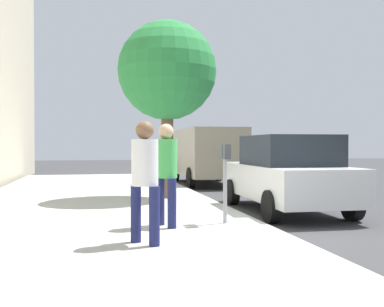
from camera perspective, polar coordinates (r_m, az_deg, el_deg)
ground_plane at (r=8.66m, az=8.22°, el=-9.24°), size 80.00×80.00×0.00m
sidewalk_slab at (r=8.11m, az=-12.34°, el=-9.42°), size 28.00×6.00×0.15m
parking_meter at (r=8.02m, az=4.24°, el=-1.66°), size 0.36×0.12×1.41m
pedestrian_at_meter at (r=7.67m, az=-3.33°, el=-1.61°), size 0.51×0.38×1.76m
pedestrian_bystander at (r=6.34m, az=-6.02°, el=-2.35°), size 0.45×0.38×1.74m
parked_sedan_near at (r=10.58m, az=11.92°, el=-2.49°), size 4.46×2.09×1.77m
parked_van_far at (r=17.78m, az=1.80°, el=0.11°), size 5.23×2.19×2.18m
street_tree at (r=12.05m, az=-3.18°, el=10.34°), size 2.61×2.61×4.68m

